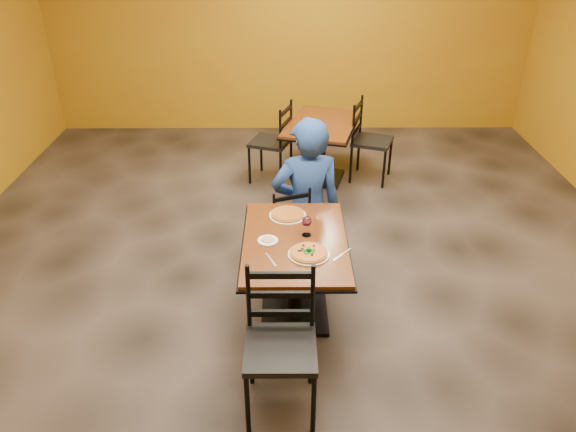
{
  "coord_description": "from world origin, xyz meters",
  "views": [
    {
      "loc": [
        -0.08,
        -4.05,
        2.98
      ],
      "look_at": [
        -0.05,
        -0.3,
        0.85
      ],
      "focal_mm": 33.74,
      "sensor_mm": 36.0,
      "label": 1
    }
  ],
  "objects_px": {
    "diner": "(307,189)",
    "pizza_far": "(288,214)",
    "plate_main": "(309,254)",
    "pizza_main": "(309,253)",
    "plate_far": "(288,216)",
    "chair_second_left": "(270,142)",
    "chair_main_near": "(280,350)",
    "side_plate": "(268,240)",
    "wine_glass": "(307,225)",
    "table_second": "(321,138)",
    "chair_second_right": "(372,142)",
    "chair_main_far": "(286,222)",
    "table_main": "(295,261)"
  },
  "relations": [
    {
      "from": "pizza_main",
      "to": "wine_glass",
      "type": "relative_size",
      "value": 1.58
    },
    {
      "from": "pizza_main",
      "to": "table_main",
      "type": "bearing_deg",
      "value": 114.95
    },
    {
      "from": "plate_main",
      "to": "plate_far",
      "type": "bearing_deg",
      "value": 104.66
    },
    {
      "from": "side_plate",
      "to": "plate_far",
      "type": "bearing_deg",
      "value": 68.22
    },
    {
      "from": "chair_main_far",
      "to": "chair_second_left",
      "type": "distance_m",
      "value": 1.82
    },
    {
      "from": "plate_main",
      "to": "side_plate",
      "type": "relative_size",
      "value": 1.94
    },
    {
      "from": "chair_main_near",
      "to": "chair_second_right",
      "type": "distance_m",
      "value": 3.78
    },
    {
      "from": "pizza_far",
      "to": "wine_glass",
      "type": "xyz_separation_m",
      "value": [
        0.15,
        -0.31,
        0.07
      ]
    },
    {
      "from": "chair_main_near",
      "to": "chair_main_far",
      "type": "xyz_separation_m",
      "value": [
        0.04,
        1.8,
        -0.1
      ]
    },
    {
      "from": "diner",
      "to": "side_plate",
      "type": "relative_size",
      "value": 8.81
    },
    {
      "from": "chair_main_near",
      "to": "chair_second_right",
      "type": "bearing_deg",
      "value": 73.16
    },
    {
      "from": "diner",
      "to": "pizza_far",
      "type": "relative_size",
      "value": 5.03
    },
    {
      "from": "table_main",
      "to": "chair_main_far",
      "type": "relative_size",
      "value": 1.49
    },
    {
      "from": "plate_far",
      "to": "chair_second_left",
      "type": "bearing_deg",
      "value": 95.0
    },
    {
      "from": "chair_second_right",
      "to": "pizza_far",
      "type": "relative_size",
      "value": 3.58
    },
    {
      "from": "table_main",
      "to": "diner",
      "type": "height_order",
      "value": "diner"
    },
    {
      "from": "chair_second_right",
      "to": "side_plate",
      "type": "height_order",
      "value": "chair_second_right"
    },
    {
      "from": "chair_second_left",
      "to": "diner",
      "type": "bearing_deg",
      "value": 31.56
    },
    {
      "from": "pizza_far",
      "to": "table_main",
      "type": "bearing_deg",
      "value": -81.6
    },
    {
      "from": "plate_far",
      "to": "side_plate",
      "type": "xyz_separation_m",
      "value": [
        -0.16,
        -0.39,
        0.0
      ]
    },
    {
      "from": "chair_main_near",
      "to": "side_plate",
      "type": "relative_size",
      "value": 6.42
    },
    {
      "from": "chair_main_near",
      "to": "plate_far",
      "type": "height_order",
      "value": "chair_main_near"
    },
    {
      "from": "chair_main_near",
      "to": "side_plate",
      "type": "xyz_separation_m",
      "value": [
        -0.1,
        0.94,
        0.24
      ]
    },
    {
      "from": "chair_second_right",
      "to": "plate_main",
      "type": "xyz_separation_m",
      "value": [
        -0.9,
        -2.87,
        0.25
      ]
    },
    {
      "from": "diner",
      "to": "table_second",
      "type": "bearing_deg",
      "value": -107.0
    },
    {
      "from": "table_main",
      "to": "pizza_main",
      "type": "relative_size",
      "value": 4.33
    },
    {
      "from": "chair_second_left",
      "to": "plate_main",
      "type": "distance_m",
      "value": 2.9
    },
    {
      "from": "plate_far",
      "to": "side_plate",
      "type": "relative_size",
      "value": 1.94
    },
    {
      "from": "table_second",
      "to": "pizza_far",
      "type": "height_order",
      "value": "pizza_far"
    },
    {
      "from": "wine_glass",
      "to": "pizza_far",
      "type": "bearing_deg",
      "value": 115.59
    },
    {
      "from": "plate_far",
      "to": "pizza_far",
      "type": "relative_size",
      "value": 1.11
    },
    {
      "from": "table_second",
      "to": "wine_glass",
      "type": "bearing_deg",
      "value": -96.19
    },
    {
      "from": "chair_second_left",
      "to": "chair_second_right",
      "type": "height_order",
      "value": "chair_second_right"
    },
    {
      "from": "pizza_far",
      "to": "chair_main_near",
      "type": "bearing_deg",
      "value": -92.35
    },
    {
      "from": "plate_main",
      "to": "chair_main_near",
      "type": "bearing_deg",
      "value": -105.6
    },
    {
      "from": "chair_main_far",
      "to": "wine_glass",
      "type": "bearing_deg",
      "value": 82.69
    },
    {
      "from": "side_plate",
      "to": "chair_main_near",
      "type": "bearing_deg",
      "value": -83.82
    },
    {
      "from": "diner",
      "to": "plate_main",
      "type": "bearing_deg",
      "value": 79.61
    },
    {
      "from": "pizza_main",
      "to": "pizza_far",
      "type": "distance_m",
      "value": 0.6
    },
    {
      "from": "chair_second_left",
      "to": "chair_second_right",
      "type": "distance_m",
      "value": 1.25
    },
    {
      "from": "diner",
      "to": "pizza_far",
      "type": "bearing_deg",
      "value": 63.57
    },
    {
      "from": "chair_second_left",
      "to": "chair_main_far",
      "type": "bearing_deg",
      "value": 24.7
    },
    {
      "from": "wine_glass",
      "to": "plate_far",
      "type": "bearing_deg",
      "value": 115.59
    },
    {
      "from": "side_plate",
      "to": "pizza_far",
      "type": "bearing_deg",
      "value": 68.22
    },
    {
      "from": "diner",
      "to": "plate_far",
      "type": "distance_m",
      "value": 0.61
    },
    {
      "from": "table_second",
      "to": "diner",
      "type": "xyz_separation_m",
      "value": [
        -0.24,
        -1.7,
        0.15
      ]
    },
    {
      "from": "plate_main",
      "to": "pizza_far",
      "type": "height_order",
      "value": "pizza_far"
    },
    {
      "from": "table_main",
      "to": "pizza_far",
      "type": "distance_m",
      "value": 0.44
    },
    {
      "from": "chair_second_left",
      "to": "pizza_main",
      "type": "bearing_deg",
      "value": 25.86
    },
    {
      "from": "wine_glass",
      "to": "side_plate",
      "type": "bearing_deg",
      "value": -164.32
    }
  ]
}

